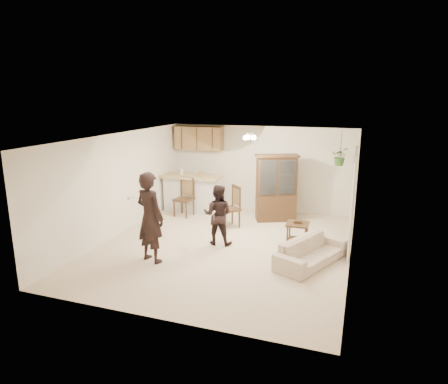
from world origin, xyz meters
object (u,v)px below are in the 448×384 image
(child, at_px, (218,216))
(chair_hutch_right, at_px, (281,205))
(side_table, at_px, (297,234))
(sofa, at_px, (312,247))
(chair_hutch_left, at_px, (229,215))
(chair_bar, at_px, (184,205))
(china_hutch, at_px, (276,188))
(adult, at_px, (150,220))

(child, distance_m, chair_hutch_right, 2.99)
(child, xyz_separation_m, side_table, (1.77, 0.45, -0.39))
(sofa, relative_size, chair_hutch_left, 1.71)
(sofa, height_order, chair_bar, chair_bar)
(side_table, bearing_deg, child, -165.63)
(chair_hutch_left, xyz_separation_m, chair_hutch_right, (1.06, 1.57, -0.03))
(china_hutch, distance_m, chair_bar, 2.67)
(child, relative_size, chair_bar, 1.23)
(child, bearing_deg, side_table, -170.69)
(side_table, xyz_separation_m, chair_bar, (-3.44, 1.29, 0.02))
(china_hutch, distance_m, chair_hutch_left, 1.53)
(china_hutch, height_order, chair_hutch_right, china_hutch)
(china_hutch, xyz_separation_m, chair_hutch_left, (-1.03, -0.96, -0.59))
(side_table, height_order, chair_hutch_right, chair_hutch_right)
(china_hutch, xyz_separation_m, chair_bar, (-2.56, -0.46, -0.59))
(china_hutch, bearing_deg, adult, -140.84)
(sofa, distance_m, chair_bar, 4.44)
(chair_bar, height_order, chair_hutch_right, chair_bar)
(adult, xyz_separation_m, chair_bar, (-0.70, 3.13, -0.59))
(adult, relative_size, chair_bar, 1.64)
(chair_bar, xyz_separation_m, chair_hutch_left, (1.53, -0.51, 0.00))
(adult, distance_m, chair_hutch_right, 4.64)
(side_table, bearing_deg, china_hutch, 116.60)
(side_table, bearing_deg, chair_hutch_left, 157.59)
(sofa, distance_m, chair_hutch_right, 3.49)
(china_hutch, relative_size, chair_hutch_right, 1.85)
(china_hutch, bearing_deg, sofa, -86.97)
(child, distance_m, china_hutch, 2.39)
(adult, relative_size, china_hutch, 0.98)
(adult, distance_m, side_table, 3.36)
(china_hutch, bearing_deg, child, -135.39)
(china_hutch, relative_size, chair_hutch_left, 1.67)
(side_table, distance_m, chair_bar, 3.68)
(child, bearing_deg, china_hutch, -117.11)
(chair_hutch_right, bearing_deg, sofa, 73.81)
(adult, distance_m, china_hutch, 4.04)
(chair_bar, distance_m, chair_hutch_left, 1.61)
(adult, relative_size, side_table, 2.94)
(sofa, relative_size, china_hutch, 1.03)
(sofa, bearing_deg, chair_bar, 85.42)
(chair_hutch_left, bearing_deg, china_hutch, 87.93)
(side_table, bearing_deg, adult, -146.26)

